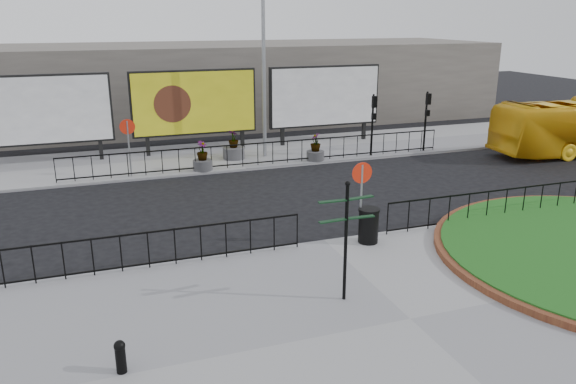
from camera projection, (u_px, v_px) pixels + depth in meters
name	position (u px, v px, depth m)	size (l,w,h in m)	color
ground	(324.00, 243.00, 17.28)	(90.00, 90.00, 0.00)	black
pavement_near	(410.00, 321.00, 12.76)	(30.00, 10.00, 0.12)	gray
pavement_far	(230.00, 155.00, 28.06)	(44.00, 6.00, 0.12)	gray
railing_near_left	(121.00, 253.00, 14.90)	(10.00, 0.10, 1.10)	black
railing_near_right	(506.00, 203.00, 18.87)	(9.00, 0.10, 1.10)	black
railing_far	(265.00, 153.00, 25.76)	(18.00, 0.10, 1.10)	black
speed_sign_far	(128.00, 135.00, 23.57)	(0.64, 0.07, 2.47)	gray
speed_sign_near	(362.00, 184.00, 16.67)	(0.64, 0.07, 2.47)	gray
billboard_left	(41.00, 111.00, 25.47)	(6.20, 0.31, 4.10)	black
billboard_mid	(194.00, 103.00, 27.69)	(6.20, 0.31, 4.10)	black
billboard_right	(325.00, 97.00, 29.92)	(6.20, 0.31, 4.10)	black
lamp_post	(264.00, 58.00, 26.21)	(0.74, 0.18, 9.23)	gray
signal_pole_a	(373.00, 116.00, 27.12)	(0.22, 0.26, 3.00)	black
signal_pole_b	(427.00, 112.00, 28.07)	(0.22, 0.26, 3.00)	black
building_backdrop	(192.00, 84.00, 36.32)	(40.00, 10.00, 5.00)	slate
fingerpost_sign	(346.00, 230.00, 13.10)	(1.40, 0.24, 2.99)	black
bollard	(120.00, 355.00, 10.73)	(0.22, 0.22, 0.69)	black
litter_bin	(368.00, 225.00, 16.92)	(0.65, 0.65, 1.07)	black
planter_a	(203.00, 160.00, 24.95)	(0.87, 0.87, 1.31)	#4C4C4F
planter_b	(234.00, 150.00, 26.98)	(1.05, 1.05, 1.39)	#4C4C4F
planter_c	(315.00, 150.00, 26.68)	(0.84, 0.84, 1.31)	#4C4C4F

